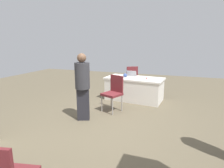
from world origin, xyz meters
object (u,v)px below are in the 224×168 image
(chair_tucked_right, at_px, (131,77))
(person_presenter, at_px, (83,84))
(table_foreground, at_px, (134,89))
(yarn_ball, at_px, (125,75))
(chair_tucked_left, at_px, (114,91))
(laptop_silver, at_px, (131,76))
(scissors_red, at_px, (146,78))

(chair_tucked_right, bearing_deg, person_presenter, -126.30)
(table_foreground, bearing_deg, yarn_ball, 2.08)
(chair_tucked_left, xyz_separation_m, chair_tucked_right, (0.09, -2.23, -0.01))
(laptop_silver, bearing_deg, chair_tucked_left, 81.49)
(chair_tucked_right, xyz_separation_m, yarn_ball, (-0.06, 1.07, 0.24))
(chair_tucked_left, relative_size, person_presenter, 0.61)
(chair_tucked_left, bearing_deg, yarn_ball, -67.67)
(chair_tucked_right, distance_m, scissors_red, 1.30)
(yarn_ball, bearing_deg, scissors_red, -177.91)
(table_foreground, distance_m, chair_tucked_right, 1.13)
(table_foreground, xyz_separation_m, chair_tucked_left, (0.29, 1.17, 0.19))
(person_presenter, bearing_deg, scissors_red, 37.08)
(person_presenter, bearing_deg, laptop_silver, 48.87)
(chair_tucked_right, xyz_separation_m, scissors_red, (-0.75, 1.04, 0.18))
(chair_tucked_left, xyz_separation_m, person_presenter, (0.48, 0.80, 0.32))
(scissors_red, bearing_deg, chair_tucked_left, -37.67)
(person_presenter, bearing_deg, chair_tucked_left, 36.03)
(chair_tucked_left, height_order, chair_tucked_right, chair_tucked_left)
(laptop_silver, distance_m, scissors_red, 0.50)
(table_foreground, bearing_deg, scissors_red, -177.90)
(chair_tucked_right, distance_m, person_presenter, 3.08)
(person_presenter, bearing_deg, yarn_ball, 53.77)
(chair_tucked_right, relative_size, laptop_silver, 2.94)
(chair_tucked_right, bearing_deg, laptop_silver, -105.62)
(person_presenter, relative_size, yarn_ball, 12.78)
(laptop_silver, bearing_deg, chair_tucked_right, -77.33)
(chair_tucked_left, distance_m, scissors_red, 1.37)
(chair_tucked_left, bearing_deg, laptop_silver, -76.67)
(person_presenter, bearing_deg, table_foreground, 45.73)
(yarn_ball, distance_m, scissors_red, 0.69)
(table_foreground, height_order, person_presenter, person_presenter)
(table_foreground, xyz_separation_m, person_presenter, (0.77, 1.98, 0.51))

